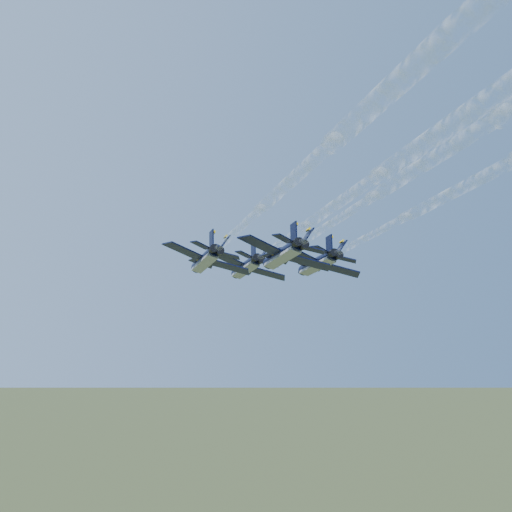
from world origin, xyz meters
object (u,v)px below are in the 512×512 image
jet_left (205,260)px  jet_slot (282,255)px  jet_lead (246,267)px  jet_right (317,263)px

jet_left → jet_slot: (5.90, -12.69, 0.00)m
jet_lead → jet_slot: size_ratio=1.00×
jet_left → jet_slot: same height
jet_lead → jet_right: size_ratio=1.00×
jet_right → jet_slot: bearing=-129.8°
jet_left → jet_right: (18.28, -4.55, 0.00)m
jet_lead → jet_left: size_ratio=1.00×
jet_lead → jet_left: same height
jet_right → jet_slot: (-12.38, -8.14, 0.00)m
jet_lead → jet_right: bearing=-46.2°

